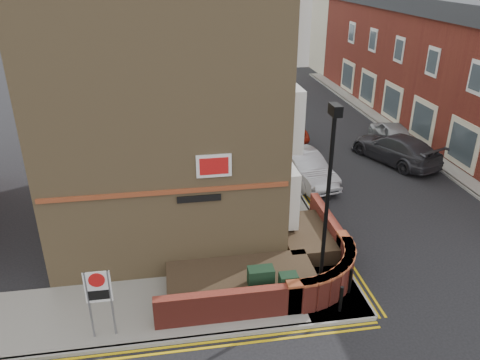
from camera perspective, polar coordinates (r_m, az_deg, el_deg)
name	(u,v)px	position (r m, az deg, el deg)	size (l,w,h in m)	color
ground	(279,330)	(14.49, 4.78, -17.81)	(120.00, 120.00, 0.00)	black
pavement_corner	(158,308)	(15.30, -9.93, -15.10)	(13.00, 3.00, 0.12)	gray
pavement_main	(249,140)	(28.43, 1.13, 4.94)	(2.00, 32.00, 0.12)	gray
pavement_far	(444,147)	(29.78, 23.60, 3.73)	(4.00, 40.00, 0.12)	gray
kerb_side	(159,343)	(14.18, -9.90, -18.98)	(13.00, 0.15, 0.12)	gray
kerb_main_near	(265,139)	(28.62, 3.11, 5.04)	(0.15, 32.00, 0.12)	gray
kerb_main_far	(412,149)	(28.77, 20.22, 3.59)	(0.15, 40.00, 0.12)	gray
yellow_lines_side	(159,351)	(14.04, -9.88, -19.85)	(13.00, 0.28, 0.01)	gold
yellow_lines_main	(269,139)	(28.69, 3.60, 4.96)	(0.28, 32.00, 0.01)	gold
corner_building	(163,66)	(18.61, -9.36, 13.55)	(8.95, 10.40, 13.60)	#8F744C
garden_wall	(262,279)	(16.35, 2.68, -11.95)	(6.80, 6.00, 1.20)	maroon
lamppost	(327,207)	(13.89, 10.54, -3.26)	(0.25, 0.50, 6.30)	black
utility_cabinet_large	(261,284)	(14.93, 2.53, -12.59)	(0.80, 0.45, 1.20)	black
utility_cabinet_small	(288,289)	(14.89, 5.86, -13.08)	(0.55, 0.40, 1.10)	black
bollard_near	(341,299)	(14.92, 12.20, -14.00)	(0.11, 0.11, 0.90)	black
bollard_far	(350,281)	(15.70, 13.26, -11.89)	(0.11, 0.11, 0.90)	black
zone_sign	(99,292)	(13.69, -16.85, -12.97)	(0.72, 0.07, 2.20)	slate
far_terrace	(443,64)	(32.81, 23.46, 12.89)	(5.40, 30.40, 8.00)	maroon
far_terrace_cream	(331,24)	(51.60, 11.02, 18.19)	(5.40, 12.40, 8.00)	beige
tree_near	(257,69)	(25.30, 2.03, 13.34)	(3.64, 3.65, 6.70)	#382B1E
tree_mid	(234,38)	(32.99, -0.75, 16.97)	(4.03, 4.03, 7.42)	#382B1E
tree_far	(220,27)	(40.89, -2.50, 18.12)	(3.81, 3.81, 7.00)	#382B1E
traffic_light_assembly	(234,65)	(36.33, -0.79, 13.86)	(0.20, 0.16, 4.20)	black
silver_car_near	(304,167)	(23.02, 7.78, 1.57)	(1.59, 4.56, 1.50)	#A5A6AC
red_car_main	(275,128)	(28.52, 4.33, 6.39)	(2.46, 5.34, 1.48)	#9E2111
grey_car_far	(395,148)	(26.49, 18.41, 3.69)	(2.12, 5.22, 1.51)	#303035
silver_car_far	(391,133)	(28.97, 17.96, 5.45)	(1.68, 4.18, 1.42)	#9A9EA1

